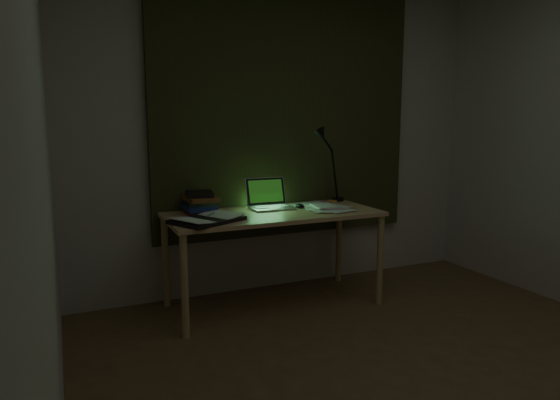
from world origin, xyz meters
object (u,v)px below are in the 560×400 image
at_px(laptop, 272,194).
at_px(open_textbook, 207,219).
at_px(book_stack, 200,202).
at_px(desk_lamp, 338,166).
at_px(loose_papers, 317,207).
at_px(desk, 273,259).

relative_size(laptop, open_textbook, 0.82).
bearing_deg(open_textbook, book_stack, 56.01).
distance_m(open_textbook, desk_lamp, 1.34).
bearing_deg(book_stack, open_textbook, -96.74).
distance_m(open_textbook, book_stack, 0.32).
height_order(open_textbook, loose_papers, open_textbook).
height_order(laptop, loose_papers, laptop).
height_order(open_textbook, book_stack, book_stack).
bearing_deg(laptop, desk, -107.09).
relative_size(open_textbook, book_stack, 1.79).
height_order(loose_papers, desk_lamp, desk_lamp).
height_order(desk, book_stack, book_stack).
bearing_deg(laptop, desk_lamp, 14.49).
distance_m(desk, open_textbook, 0.67).
height_order(desk, open_textbook, open_textbook).
relative_size(desk, book_stack, 6.34).
bearing_deg(book_stack, loose_papers, -10.63).
bearing_deg(open_textbook, desk, -12.75).
distance_m(loose_papers, desk_lamp, 0.51).
bearing_deg(desk, open_textbook, -165.51).
height_order(open_textbook, desk_lamp, desk_lamp).
relative_size(desk, open_textbook, 3.54).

